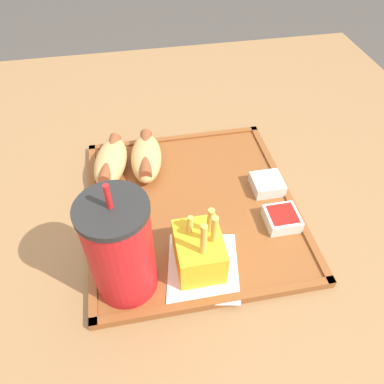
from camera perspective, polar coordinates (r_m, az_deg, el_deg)
name	(u,v)px	position (r m, az deg, el deg)	size (l,w,h in m)	color
ground_plane	(205,380)	(1.32, 2.00, -26.72)	(8.00, 8.00, 0.00)	#4C4742
dining_table	(209,327)	(0.96, 2.61, -19.86)	(1.36, 1.12, 0.77)	olive
food_tray	(192,206)	(0.65, 0.00, -2.13)	(0.38, 0.35, 0.01)	brown
paper_napkin	(203,267)	(0.57, 1.67, -11.39)	(0.14, 0.12, 0.00)	white
soda_cup	(120,249)	(0.50, -10.87, -8.49)	(0.09, 0.09, 0.20)	red
hot_dog_far	(111,161)	(0.71, -12.29, 4.61)	(0.14, 0.08, 0.04)	tan
hot_dog_near	(146,157)	(0.70, -6.98, 5.34)	(0.14, 0.07, 0.04)	tan
fries_carton	(199,251)	(0.55, 1.12, -8.93)	(0.08, 0.07, 0.12)	gold
sauce_cup_mayo	(267,184)	(0.68, 11.38, 1.25)	(0.05, 0.05, 0.02)	silver
sauce_cup_ketchup	(282,218)	(0.63, 13.53, -3.91)	(0.05, 0.05, 0.02)	silver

